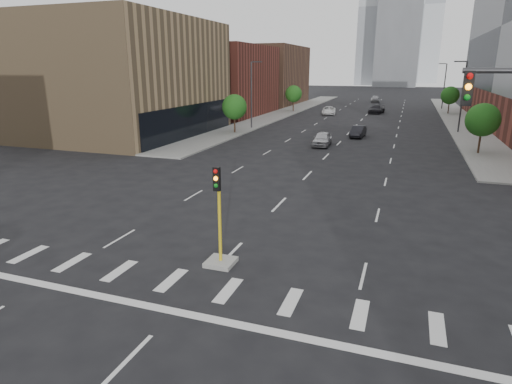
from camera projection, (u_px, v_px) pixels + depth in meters
The scene contains 21 objects.
sidewalk_left_far at pixel (287, 112), 82.31m from camera, with size 5.00×92.00×0.15m, color gray.
sidewalk_right_far at pixel (457, 118), 72.74m from camera, with size 5.00×92.00×0.15m, color gray.
building_left_mid at pixel (119, 78), 53.59m from camera, with size 20.00×24.00×14.00m, color #907451.
building_left_far_a at pixel (209, 80), 77.40m from camera, with size 20.00×22.00×12.00m, color brown.
building_left_far_b at pixel (257, 75), 100.80m from camera, with size 20.00×24.00×13.00m, color brown.
tower_left at pixel (385, 9), 202.44m from camera, with size 22.00×22.00×70.00m, color #B2B7BC.
tower_right at pixel (424, 6), 231.50m from camera, with size 20.00×20.00×80.00m, color #B2B7BC.
tower_mid at pixel (399, 34), 185.43m from camera, with size 18.00×18.00×44.00m, color slate.
median_traffic_signal at pixel (220, 244), 18.41m from camera, with size 1.20×1.20×4.40m.
streetlight_right_a at pixel (462, 94), 54.66m from camera, with size 1.60×0.22×9.07m.
streetlight_right_b at pixel (444, 84), 86.34m from camera, with size 1.60×0.22×9.07m.
streetlight_left at pixel (252, 92), 58.70m from camera, with size 1.60×0.22×9.07m.
tree_left_near at pixel (234, 107), 54.81m from camera, with size 3.20×3.20×4.85m.
tree_left_far at pixel (294, 94), 81.97m from camera, with size 3.20×3.20×4.85m.
tree_right_near at pixel (483, 120), 41.35m from camera, with size 3.20×3.20×4.85m.
tree_right_far at pixel (450, 95), 77.55m from camera, with size 3.20×3.20×4.85m.
car_near_left at pixel (322, 139), 46.76m from camera, with size 1.78×4.43×1.51m, color #B4B4B9.
car_mid_right at pixel (358, 132), 52.58m from camera, with size 1.45×4.15×1.37m, color black.
car_far_left at pixel (329, 111), 78.00m from camera, with size 2.34×5.08×1.41m, color white.
car_deep_right at pixel (377, 109), 79.83m from camera, with size 2.17×5.35×1.55m, color black.
car_distant at pixel (375, 99), 105.03m from camera, with size 2.00×4.97×1.69m, color #9C9DA0.
Camera 1 is at (7.13, -6.58, 8.29)m, focal length 30.00 mm.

